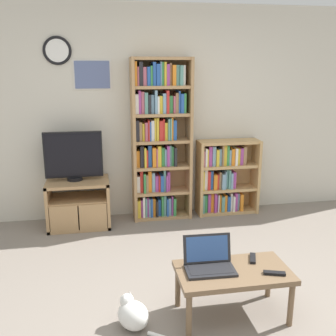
{
  "coord_description": "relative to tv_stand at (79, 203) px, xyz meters",
  "views": [
    {
      "loc": [
        -0.76,
        -2.49,
        1.9
      ],
      "look_at": [
        -0.09,
        1.29,
        0.88
      ],
      "focal_mm": 42.0,
      "sensor_mm": 36.0,
      "label": 1
    }
  ],
  "objects": [
    {
      "name": "bookshelf_tall",
      "position": [
        0.99,
        0.13,
        0.73
      ],
      "size": [
        0.72,
        0.3,
        1.98
      ],
      "color": "tan",
      "rests_on": "ground_plane"
    },
    {
      "name": "tv_stand",
      "position": [
        0.0,
        0.0,
        0.0
      ],
      "size": [
        0.73,
        0.49,
        0.57
      ],
      "color": "tan",
      "rests_on": "ground_plane"
    },
    {
      "name": "television",
      "position": [
        -0.03,
        0.04,
        0.57
      ],
      "size": [
        0.67,
        0.18,
        0.58
      ],
      "color": "black",
      "rests_on": "tv_stand"
    },
    {
      "name": "coffee_table",
      "position": [
        1.23,
        -2.0,
        0.06
      ],
      "size": [
        0.86,
        0.47,
        0.39
      ],
      "color": "brown",
      "rests_on": "ground_plane"
    },
    {
      "name": "wall_back",
      "position": [
        1.02,
        0.31,
        1.02
      ],
      "size": [
        6.85,
        0.09,
        2.6
      ],
      "color": "beige",
      "rests_on": "ground_plane"
    },
    {
      "name": "bookshelf_short",
      "position": [
        1.84,
        0.14,
        0.19
      ],
      "size": [
        0.79,
        0.28,
        0.96
      ],
      "color": "tan",
      "rests_on": "ground_plane"
    },
    {
      "name": "remote_near_laptop",
      "position": [
        1.51,
        -2.12,
        0.11
      ],
      "size": [
        0.17,
        0.09,
        0.02
      ],
      "rotation": [
        0.0,
        0.0,
        1.26
      ],
      "color": "black",
      "rests_on": "coffee_table"
    },
    {
      "name": "ground_plane",
      "position": [
        1.03,
        -2.06,
        -0.29
      ],
      "size": [
        18.0,
        18.0,
        0.0
      ],
      "primitive_type": "plane",
      "color": "gray"
    },
    {
      "name": "laptop",
      "position": [
        1.05,
        -1.95,
        0.17
      ],
      "size": [
        0.38,
        0.28,
        0.24
      ],
      "rotation": [
        0.0,
        0.0,
        -0.04
      ],
      "color": "#232326",
      "rests_on": "coffee_table"
    },
    {
      "name": "remote_far_from_laptop",
      "position": [
        1.44,
        -1.87,
        0.11
      ],
      "size": [
        0.1,
        0.17,
        0.02
      ],
      "rotation": [
        0.0,
        0.0,
        5.91
      ],
      "color": "black",
      "rests_on": "coffee_table"
    },
    {
      "name": "cat",
      "position": [
        0.46,
        -2.02,
        -0.17
      ],
      "size": [
        0.43,
        0.39,
        0.26
      ],
      "rotation": [
        0.0,
        0.0,
        0.6
      ],
      "color": "white",
      "rests_on": "ground_plane"
    }
  ]
}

